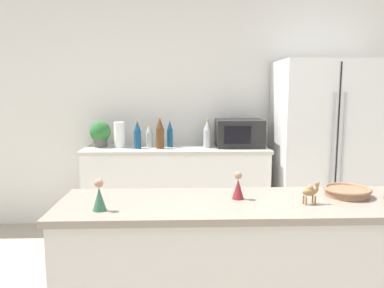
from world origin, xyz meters
name	(u,v)px	position (x,y,z in m)	size (l,w,h in m)	color
wall_back	(212,110)	(0.00, 2.73, 1.27)	(8.00, 0.06, 2.55)	white
back_counter	(177,190)	(-0.39, 2.40, 0.46)	(1.87, 0.63, 0.91)	white
refrigerator	(322,149)	(1.11, 2.33, 0.89)	(0.95, 0.72, 1.78)	white
bar_counter	(247,284)	(0.00, 0.44, 0.46)	(1.96, 0.55, 0.92)	beige
potted_plant	(100,133)	(-1.18, 2.44, 1.05)	(0.21, 0.21, 0.26)	#595451
paper_towel_roll	(120,135)	(-0.97, 2.40, 1.04)	(0.11, 0.11, 0.26)	white
microwave	(239,133)	(0.26, 2.42, 1.05)	(0.48, 0.37, 0.28)	black
back_bottle_0	(160,133)	(-0.55, 2.31, 1.07)	(0.08, 0.08, 0.32)	brown
back_bottle_1	(149,136)	(-0.67, 2.41, 1.03)	(0.07, 0.07, 0.24)	#B2B7BC
back_bottle_2	(137,135)	(-0.78, 2.32, 1.05)	(0.07, 0.07, 0.28)	navy
back_bottle_3	(208,134)	(-0.06, 2.44, 1.05)	(0.07, 0.07, 0.28)	#2D6033
back_bottle_4	(207,134)	(-0.08, 2.35, 1.05)	(0.08, 0.08, 0.29)	#B2B7BC
back_bottle_5	(139,135)	(-0.78, 2.46, 1.04)	(0.08, 0.08, 0.26)	#B2B7BC
back_bottle_6	(170,134)	(-0.46, 2.41, 1.05)	(0.06, 0.06, 0.28)	navy
fruit_bowl	(347,191)	(0.54, 0.52, 0.95)	(0.25, 0.25, 0.05)	#8C6647
camel_figurine	(310,191)	(0.29, 0.38, 0.99)	(0.09, 0.06, 0.12)	olive
wise_man_figurine_blue	(238,187)	(-0.05, 0.48, 0.98)	(0.06, 0.06, 0.15)	maroon
wise_man_figurine_crimson	(99,197)	(-0.74, 0.31, 0.99)	(0.07, 0.07, 0.15)	#33664C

